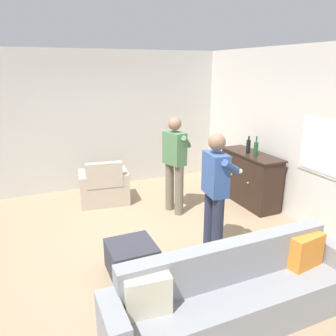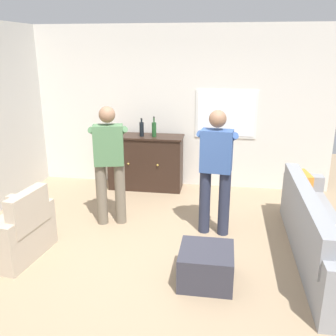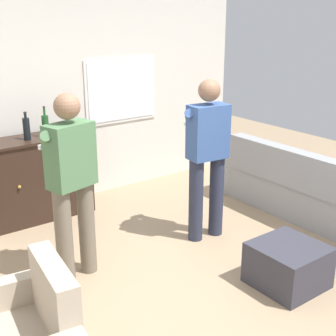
{
  "view_description": "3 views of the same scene",
  "coord_description": "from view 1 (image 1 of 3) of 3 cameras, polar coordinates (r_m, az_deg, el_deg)",
  "views": [
    {
      "loc": [
        4.09,
        -1.37,
        2.47
      ],
      "look_at": [
        0.06,
        0.37,
        1.11
      ],
      "focal_mm": 35.0,
      "sensor_mm": 36.0,
      "label": 1
    },
    {
      "loc": [
        0.78,
        -3.89,
        2.41
      ],
      "look_at": [
        0.12,
        0.32,
        1.04
      ],
      "focal_mm": 40.0,
      "sensor_mm": 36.0,
      "label": 2
    },
    {
      "loc": [
        -2.35,
        -2.64,
        2.3
      ],
      "look_at": [
        -0.08,
        0.41,
        1.02
      ],
      "focal_mm": 50.0,
      "sensor_mm": 36.0,
      "label": 3
    }
  ],
  "objects": [
    {
      "name": "ottoman",
      "position": [
        4.24,
        -6.34,
        -15.32
      ],
      "size": [
        0.57,
        0.57,
        0.38
      ],
      "primitive_type": "cube",
      "color": "#33333D",
      "rests_on": "ground"
    },
    {
      "name": "bottle_liquor_amber",
      "position": [
        6.1,
        13.82,
        3.72
      ],
      "size": [
        0.08,
        0.08,
        0.31
      ],
      "color": "black",
      "rests_on": "sideboard_cabinet"
    },
    {
      "name": "person_standing_left",
      "position": [
        5.56,
        1.23,
        1.3
      ],
      "size": [
        0.54,
        0.51,
        1.68
      ],
      "color": "#6B6051",
      "rests_on": "ground"
    },
    {
      "name": "armchair",
      "position": [
        6.25,
        -11.05,
        -3.49
      ],
      "size": [
        0.74,
        0.95,
        0.85
      ],
      "color": "#B2A38E",
      "rests_on": "ground"
    },
    {
      "name": "wall_back_with_window",
      "position": [
        5.82,
        21.1,
        5.52
      ],
      "size": [
        5.2,
        0.15,
        2.8
      ],
      "color": "silver",
      "rests_on": "ground"
    },
    {
      "name": "wall_side_left",
      "position": [
        6.97,
        -11.84,
        8.08
      ],
      "size": [
        0.12,
        5.2,
        2.8
      ],
      "primitive_type": "cube",
      "color": "beige",
      "rests_on": "ground"
    },
    {
      "name": "ground",
      "position": [
        4.96,
        -4.29,
        -12.59
      ],
      "size": [
        10.4,
        10.4,
        0.0
      ],
      "primitive_type": "plane",
      "color": "#9E8466"
    },
    {
      "name": "sideboard_cabinet",
      "position": [
        6.26,
        14.06,
        -1.77
      ],
      "size": [
        1.32,
        0.49,
        0.96
      ],
      "color": "black",
      "rests_on": "ground"
    },
    {
      "name": "bottle_wine_green",
      "position": [
        5.94,
        15.05,
        3.26
      ],
      "size": [
        0.08,
        0.08,
        0.35
      ],
      "color": "#1E4C23",
      "rests_on": "sideboard_cabinet"
    },
    {
      "name": "couch",
      "position": [
        3.48,
        11.79,
        -21.16
      ],
      "size": [
        0.57,
        2.62,
        0.84
      ],
      "color": "gray",
      "rests_on": "ground"
    },
    {
      "name": "person_standing_right",
      "position": [
        4.3,
        8.3,
        -3.76
      ],
      "size": [
        0.55,
        0.5,
        1.68
      ],
      "color": "#282D42",
      "rests_on": "ground"
    }
  ]
}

